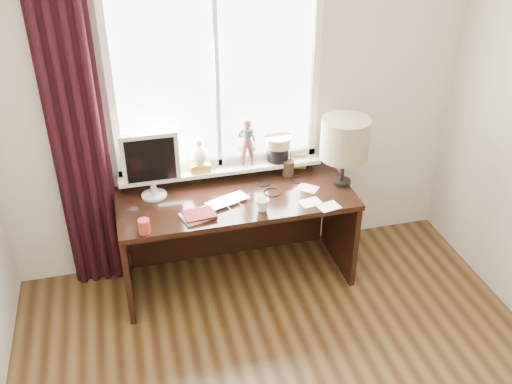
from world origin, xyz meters
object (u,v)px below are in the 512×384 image
object	(u,v)px
laptop	(228,201)
red_cup	(144,226)
desk	(234,217)
mug	(262,204)
monitor	(151,162)
table_lamp	(345,139)

from	to	relation	value
laptop	red_cup	bearing A→B (deg)	-179.99
red_cup	desk	world-z (taller)	red_cup
mug	monitor	xyz separation A→B (m)	(-0.71, 0.37, 0.23)
laptop	table_lamp	world-z (taller)	table_lamp
table_lamp	red_cup	bearing A→B (deg)	-169.34
red_cup	table_lamp	distance (m)	1.53
laptop	mug	distance (m)	0.27
desk	laptop	bearing A→B (deg)	-115.14
laptop	mug	world-z (taller)	mug
mug	laptop	bearing A→B (deg)	143.46
mug	table_lamp	size ratio (longest dim) A/B	0.18
mug	desk	xyz separation A→B (m)	(-0.14, 0.32, -0.29)
laptop	desk	distance (m)	0.31
monitor	red_cup	bearing A→B (deg)	-103.33
monitor	table_lamp	xyz separation A→B (m)	(1.37, -0.16, 0.09)
red_cup	mug	bearing A→B (deg)	4.79
desk	monitor	size ratio (longest dim) A/B	3.47
laptop	monitor	size ratio (longest dim) A/B	0.63
desk	monitor	distance (m)	0.77
mug	red_cup	world-z (taller)	red_cup
desk	monitor	xyz separation A→B (m)	(-0.57, 0.05, 0.52)
mug	table_lamp	distance (m)	0.77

